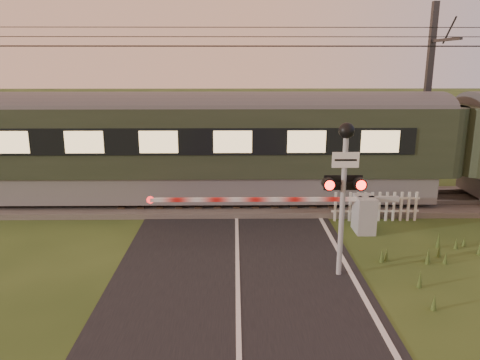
{
  "coord_description": "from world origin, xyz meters",
  "views": [
    {
      "loc": [
        -0.07,
        -9.68,
        5.02
      ],
      "look_at": [
        0.09,
        3.2,
        1.73
      ],
      "focal_mm": 35.0,
      "sensor_mm": 36.0,
      "label": 1
    }
  ],
  "objects_px": {
    "picket_fence": "(375,206)",
    "catenary_mast": "(428,95)",
    "boom_gate": "(351,212)",
    "crossing_signal": "(344,173)",
    "train": "(452,146)"
  },
  "relations": [
    {
      "from": "boom_gate",
      "to": "catenary_mast",
      "type": "relative_size",
      "value": 1.04
    },
    {
      "from": "train",
      "to": "crossing_signal",
      "type": "relative_size",
      "value": 10.71
    },
    {
      "from": "picket_fence",
      "to": "catenary_mast",
      "type": "bearing_deg",
      "value": 53.67
    },
    {
      "from": "crossing_signal",
      "to": "catenary_mast",
      "type": "xyz_separation_m",
      "value": [
        5.05,
        8.04,
        1.2
      ]
    },
    {
      "from": "picket_fence",
      "to": "crossing_signal",
      "type": "bearing_deg",
      "value": -117.28
    },
    {
      "from": "crossing_signal",
      "to": "picket_fence",
      "type": "height_order",
      "value": "crossing_signal"
    },
    {
      "from": "boom_gate",
      "to": "crossing_signal",
      "type": "height_order",
      "value": "crossing_signal"
    },
    {
      "from": "train",
      "to": "picket_fence",
      "type": "distance_m",
      "value": 4.03
    },
    {
      "from": "catenary_mast",
      "to": "boom_gate",
      "type": "bearing_deg",
      "value": -128.6
    },
    {
      "from": "train",
      "to": "boom_gate",
      "type": "height_order",
      "value": "train"
    },
    {
      "from": "boom_gate",
      "to": "picket_fence",
      "type": "xyz_separation_m",
      "value": [
        1.03,
        0.96,
        -0.14
      ]
    },
    {
      "from": "boom_gate",
      "to": "catenary_mast",
      "type": "xyz_separation_m",
      "value": [
        4.06,
        5.08,
        3.11
      ]
    },
    {
      "from": "boom_gate",
      "to": "catenary_mast",
      "type": "height_order",
      "value": "catenary_mast"
    },
    {
      "from": "picket_fence",
      "to": "boom_gate",
      "type": "bearing_deg",
      "value": -136.91
    },
    {
      "from": "picket_fence",
      "to": "catenary_mast",
      "type": "height_order",
      "value": "catenary_mast"
    }
  ]
}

